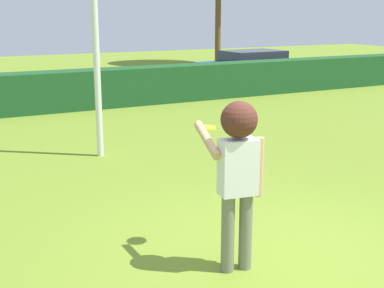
{
  "coord_description": "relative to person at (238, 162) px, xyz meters",
  "views": [
    {
      "loc": [
        -3.38,
        -4.29,
        2.65
      ],
      "look_at": [
        -0.57,
        1.04,
        1.15
      ],
      "focal_mm": 49.64,
      "sensor_mm": 36.0,
      "label": 1
    }
  ],
  "objects": [
    {
      "name": "ground_plane",
      "position": [
        0.57,
        -0.05,
        -1.18
      ],
      "size": [
        60.0,
        60.0,
        0.0
      ],
      "primitive_type": "plane",
      "color": "olive"
    },
    {
      "name": "parked_car_blue",
      "position": [
        8.56,
        12.35,
        -0.49
      ],
      "size": [
        4.26,
        1.93,
        1.25
      ],
      "color": "#263FA5",
      "rests_on": "ground"
    },
    {
      "name": "frisbee",
      "position": [
        -0.01,
        0.65,
        0.23
      ],
      "size": [
        0.23,
        0.23,
        0.03
      ],
      "color": "yellow"
    },
    {
      "name": "hedge_row",
      "position": [
        0.57,
        10.18,
        -0.64
      ],
      "size": [
        28.76,
        0.9,
        1.08
      ],
      "primitive_type": "cube",
      "color": "#1C4D23",
      "rests_on": "ground"
    },
    {
      "name": "person",
      "position": [
        0.0,
        0.0,
        0.0
      ],
      "size": [
        0.56,
        0.81,
        1.81
      ],
      "color": "slate",
      "rests_on": "ground"
    }
  ]
}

